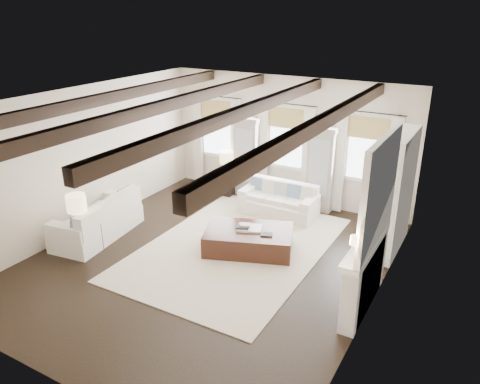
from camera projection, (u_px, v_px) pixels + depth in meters
The scene contains 16 objects.
ground at pixel (208, 260), 9.40m from camera, with size 7.50×7.50×0.00m, color black.
room_shell at pixel (263, 165), 9.08m from camera, with size 6.54×7.54×3.22m.
area_rug at pixel (236, 247), 9.89m from camera, with size 3.44×5.01×0.02m, color beige.
sofa_back at pixel (279, 202), 11.40m from camera, with size 1.85×0.84×0.79m.
sofa_left at pixel (100, 221), 10.25m from camera, with size 1.23×2.24×0.91m.
ottoman at pixel (249, 240), 9.72m from camera, with size 1.78×1.11×0.47m, color black.
tray at pixel (249, 228), 9.67m from camera, with size 0.50×0.38×0.04m, color white.
book_lower at pixel (243, 227), 9.63m from camera, with size 0.26×0.20×0.04m, color #262628.
book_upper at pixel (245, 225), 9.65m from camera, with size 0.22×0.17×0.03m, color beige.
book_loose at pixel (267, 235), 9.41m from camera, with size 0.24×0.18×0.03m, color #262628.
side_table_front at pixel (81, 239), 9.63m from camera, with size 0.60×0.60×0.60m, color black.
lamp_front at pixel (76, 205), 9.35m from camera, with size 0.39×0.39×0.68m.
side_table_back at pixel (227, 184), 12.58m from camera, with size 0.40×0.40×0.59m, color black.
lamp_back at pixel (226, 159), 12.31m from camera, with size 0.36×0.36×0.61m.
candlestick_near at pixel (348, 290), 7.89m from camera, with size 0.15×0.15×0.74m.
candlestick_far at pixel (354, 279), 8.13m from camera, with size 0.17×0.17×0.84m.
Camera 1 is at (4.61, -6.84, 4.77)m, focal length 35.00 mm.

